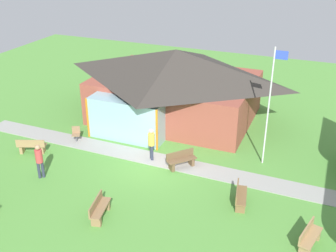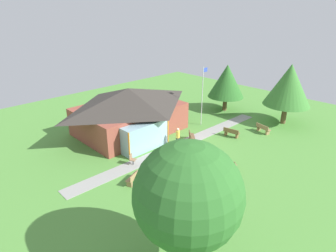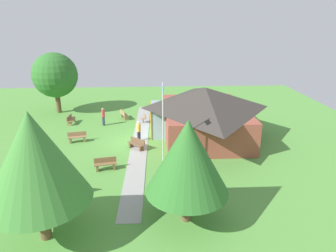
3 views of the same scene
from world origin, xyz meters
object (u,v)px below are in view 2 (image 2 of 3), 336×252
at_px(flagpole, 202,94).
at_px(bench_mid_right, 231,133).
at_px(bench_mid_left, 134,177).
at_px(bench_rear_near_path, 192,137).
at_px(tree_far_east, 289,85).
at_px(bench_front_center, 226,164).
at_px(visitor_strolling_lawn, 173,169).
at_px(pavilion, 130,110).
at_px(visitor_on_path, 178,136).
at_px(bench_lawn_far_right, 263,129).
at_px(tree_east_hedge, 227,81).
at_px(patio_chair_west, 132,160).
at_px(tree_lawn_corner, 188,195).
at_px(bench_front_left, 203,202).

height_order(flagpole, bench_mid_right, flagpole).
height_order(bench_mid_left, bench_rear_near_path, same).
bearing_deg(bench_mid_right, tree_far_east, 64.74).
xyz_separation_m(flagpole, bench_front_center, (-5.41, -6.92, -2.88)).
xyz_separation_m(bench_mid_left, visitor_strolling_lawn, (1.97, -1.77, 0.62)).
bearing_deg(pavilion, visitor_on_path, -80.35).
distance_m(bench_lawn_far_right, bench_mid_left, 14.30).
relative_size(bench_mid_left, visitor_on_path, 0.89).
relative_size(bench_lawn_far_right, bench_front_center, 1.00).
distance_m(flagpole, bench_mid_left, 12.38).
bearing_deg(tree_east_hedge, bench_lawn_far_right, -113.14).
distance_m(bench_mid_right, bench_rear_near_path, 3.92).
bearing_deg(visitor_strolling_lawn, patio_chair_west, 54.40).
xyz_separation_m(flagpole, patio_chair_west, (-10.09, -1.55, -2.87)).
relative_size(patio_chair_west, tree_east_hedge, 0.16).
bearing_deg(tree_east_hedge, patio_chair_west, -170.79).
distance_m(flagpole, tree_far_east, 8.64).
distance_m(bench_mid_right, tree_lawn_corner, 15.93).
relative_size(bench_mid_left, patio_chair_west, 1.81).
relative_size(bench_mid_right, tree_east_hedge, 0.29).
height_order(bench_lawn_far_right, patio_chair_west, patio_chair_west).
relative_size(bench_front_left, tree_lawn_corner, 0.24).
bearing_deg(tree_far_east, patio_chair_west, 165.92).
bearing_deg(bench_front_left, flagpole, 43.68).
xyz_separation_m(bench_lawn_far_right, bench_mid_right, (-2.97, 1.59, 0.00)).
bearing_deg(visitor_on_path, bench_lawn_far_right, 26.89).
height_order(bench_mid_left, patio_chair_west, patio_chair_west).
height_order(flagpole, bench_lawn_far_right, flagpole).
distance_m(pavilion, flagpole, 7.33).
xyz_separation_m(pavilion, tree_east_hedge, (11.72, -2.64, 1.25)).
distance_m(pavilion, bench_mid_right, 9.77).
bearing_deg(visitor_strolling_lawn, tree_east_hedge, -21.13).
distance_m(pavilion, bench_front_center, 10.72).
bearing_deg(bench_mid_right, pavilion, -151.57).
bearing_deg(tree_far_east, bench_mid_left, 173.28).
xyz_separation_m(bench_lawn_far_right, tree_east_hedge, (2.75, 6.44, 3.09)).
xyz_separation_m(patio_chair_west, tree_far_east, (16.53, -4.15, 3.66)).
xyz_separation_m(tree_far_east, tree_east_hedge, (-1.01, 6.66, -0.59)).
bearing_deg(visitor_on_path, tree_lawn_corner, -82.97).
bearing_deg(bench_rear_near_path, bench_lawn_far_right, 102.85).
bearing_deg(tree_east_hedge, tree_lawn_corner, -148.89).
relative_size(bench_front_left, tree_far_east, 0.25).
bearing_deg(tree_lawn_corner, visitor_strolling_lawn, 49.93).
relative_size(bench_front_center, visitor_on_path, 0.90).
bearing_deg(bench_mid_left, visitor_on_path, -5.50).
relative_size(bench_mid_right, visitor_on_path, 0.89).
relative_size(pavilion, bench_rear_near_path, 7.36).
xyz_separation_m(flagpole, tree_far_east, (6.44, -5.69, 0.79)).
xyz_separation_m(pavilion, visitor_on_path, (0.92, -5.44, -1.21)).
height_order(bench_front_left, tree_east_hedge, tree_east_hedge).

